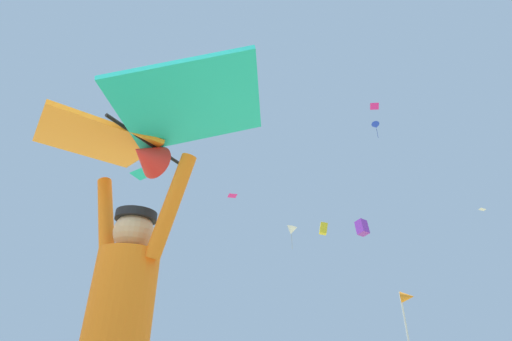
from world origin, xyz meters
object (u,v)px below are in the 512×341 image
at_px(distant_kite_white_low_right, 482,209).
at_px(distant_kite_teal_mid_left, 141,174).
at_px(held_stunt_kite, 141,132).
at_px(distant_kite_purple_overhead_distant, 362,228).
at_px(distant_kite_magenta_far_center, 232,195).
at_px(distant_kite_white_mid_right, 291,230).
at_px(distant_kite_blue_high_left, 376,126).
at_px(kite_flyer_person, 116,337).
at_px(distant_kite_magenta_low_left, 375,106).
at_px(marker_flag, 408,305).
at_px(distant_kite_yellow_high_right, 323,229).

relative_size(distant_kite_white_low_right, distant_kite_teal_mid_left, 0.48).
relative_size(held_stunt_kite, distant_kite_purple_overhead_distant, 1.67).
height_order(held_stunt_kite, distant_kite_magenta_far_center, distant_kite_magenta_far_center).
bearing_deg(distant_kite_white_mid_right, distant_kite_magenta_far_center, -99.64).
bearing_deg(distant_kite_magenta_far_center, distant_kite_blue_high_left, 59.99).
distance_m(kite_flyer_person, distant_kite_purple_overhead_distant, 23.89).
distance_m(distant_kite_magenta_low_left, marker_flag, 25.92).
distance_m(distant_kite_magenta_low_left, distant_kite_magenta_far_center, 16.85).
height_order(kite_flyer_person, distant_kite_teal_mid_left, distant_kite_teal_mid_left).
bearing_deg(distant_kite_blue_high_left, distant_kite_teal_mid_left, -119.96).
relative_size(distant_kite_magenta_far_center, distant_kite_white_mid_right, 0.29).
bearing_deg(marker_flag, held_stunt_kite, -96.56).
distance_m(kite_flyer_person, distant_kite_blue_high_left, 35.75).
height_order(distant_kite_magenta_low_left, distant_kite_yellow_high_right, distant_kite_magenta_low_left).
distance_m(distant_kite_white_low_right, distant_kite_purple_overhead_distant, 12.63).
height_order(distant_kite_blue_high_left, distant_kite_magenta_far_center, distant_kite_blue_high_left).
bearing_deg(held_stunt_kite, marker_flag, 83.44).
xyz_separation_m(distant_kite_yellow_high_right, distant_kite_white_mid_right, (-1.34, -4.17, -1.19)).
xyz_separation_m(distant_kite_white_low_right, distant_kite_white_mid_right, (-13.67, -8.77, -2.41)).
xyz_separation_m(distant_kite_purple_overhead_distant, distant_kite_white_mid_right, (-5.20, 0.12, 0.59)).
bearing_deg(distant_kite_white_low_right, distant_kite_teal_mid_left, -130.61).
relative_size(held_stunt_kite, distant_kite_white_low_right, 3.36).
xyz_separation_m(distant_kite_magenta_low_left, marker_flag, (1.01, -18.07, -18.56)).
xyz_separation_m(distant_kite_magenta_low_left, distant_kite_purple_overhead_distant, (-2.12, -2.96, -11.77)).
xyz_separation_m(distant_kite_blue_high_left, distant_kite_magenta_low_left, (0.49, -4.11, -0.61)).
height_order(distant_kite_blue_high_left, distant_kite_yellow_high_right, distant_kite_blue_high_left).
xyz_separation_m(distant_kite_white_low_right, marker_flag, (-5.34, -23.99, -9.79)).
bearing_deg(distant_kite_teal_mid_left, distant_kite_white_mid_right, 71.33).
bearing_deg(distant_kite_blue_high_left, distant_kite_purple_overhead_distant, -102.99).
distance_m(distant_kite_magenta_far_center, distant_kite_yellow_high_right, 11.39).
xyz_separation_m(kite_flyer_person, distant_kite_purple_overhead_distant, (-2.27, 22.51, 7.70)).
relative_size(distant_kite_magenta_low_left, distant_kite_magenta_far_center, 1.90).
xyz_separation_m(held_stunt_kite, distant_kite_magenta_low_left, (-0.15, 25.55, 18.25)).
relative_size(distant_kite_yellow_high_right, marker_flag, 0.49).
relative_size(distant_kite_blue_high_left, distant_kite_magenta_far_center, 3.53).
distance_m(distant_kite_magenta_far_center, distant_kite_white_mid_right, 7.02).
xyz_separation_m(kite_flyer_person, held_stunt_kite, (-0.00, -0.08, 1.21)).
height_order(distant_kite_white_low_right, distant_kite_yellow_high_right, distant_kite_white_low_right).
relative_size(distant_kite_blue_high_left, distant_kite_magenta_low_left, 1.86).
bearing_deg(distant_kite_white_low_right, distant_kite_magenta_far_center, -133.43).
xyz_separation_m(held_stunt_kite, distant_kite_blue_high_left, (-0.64, 29.65, 18.86)).
bearing_deg(distant_kite_blue_high_left, distant_kite_white_low_right, 14.86).
bearing_deg(distant_kite_magenta_low_left, distant_kite_magenta_far_center, -131.05).
xyz_separation_m(kite_flyer_person, distant_kite_yellow_high_right, (-6.13, 26.79, 9.47)).
bearing_deg(distant_kite_white_low_right, distant_kite_magenta_low_left, -136.98).
distance_m(distant_kite_magenta_low_left, distant_kite_purple_overhead_distant, 12.32).
relative_size(distant_kite_white_low_right, distant_kite_yellow_high_right, 0.54).
bearing_deg(distant_kite_magenta_low_left, held_stunt_kite, -89.66).
relative_size(kite_flyer_person, distant_kite_blue_high_left, 1.03).
distance_m(distant_kite_magenta_far_center, marker_flag, 14.83).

